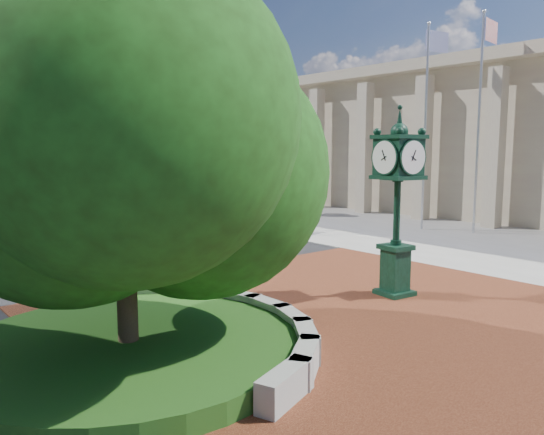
{
  "coord_description": "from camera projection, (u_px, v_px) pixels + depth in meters",
  "views": [
    {
      "loc": [
        -8.88,
        -8.64,
        3.78
      ],
      "look_at": [
        -0.4,
        1.5,
        2.08
      ],
      "focal_mm": 35.0,
      "sensor_mm": 36.0,
      "label": 1
    }
  ],
  "objects": [
    {
      "name": "ground",
      "position": [
        325.0,
        308.0,
        12.7
      ],
      "size": [
        200.0,
        200.0,
        0.0
      ],
      "primitive_type": "plane",
      "color": "black",
      "rests_on": "ground"
    },
    {
      "name": "plaza",
      "position": [
        357.0,
        317.0,
        11.94
      ],
      "size": [
        12.0,
        12.0,
        0.04
      ],
      "primitive_type": "cube",
      "color": "#5F2916",
      "rests_on": "ground"
    },
    {
      "name": "sidewalk",
      "position": [
        396.0,
        215.0,
        30.49
      ],
      "size": [
        20.0,
        50.0,
        0.04
      ],
      "primitive_type": "cube",
      "color": "#9E9B93",
      "rests_on": "ground"
    },
    {
      "name": "planter_wall",
      "position": [
        233.0,
        320.0,
        10.94
      ],
      "size": [
        2.96,
        6.77,
        0.54
      ],
      "color": "#9E9B93",
      "rests_on": "ground"
    },
    {
      "name": "grass_bed",
      "position": [
        129.0,
        350.0,
        9.49
      ],
      "size": [
        6.1,
        6.1,
        0.4
      ],
      "primitive_type": "cylinder",
      "color": "#244B15",
      "rests_on": "ground"
    },
    {
      "name": "civic_building",
      "position": [
        442.0,
        141.0,
        36.3
      ],
      "size": [
        17.35,
        44.0,
        8.6
      ],
      "color": "tan",
      "rests_on": "ground"
    },
    {
      "name": "tree_planter",
      "position": [
        122.0,
        153.0,
        9.04
      ],
      "size": [
        5.2,
        5.2,
        6.33
      ],
      "color": "#38281C",
      "rests_on": "ground"
    },
    {
      "name": "post_clock",
      "position": [
        397.0,
        195.0,
        13.42
      ],
      "size": [
        1.11,
        1.11,
        4.8
      ],
      "color": "black",
      "rests_on": "ground"
    },
    {
      "name": "parked_car",
      "position": [
        1.0,
        190.0,
        41.09
      ],
      "size": [
        2.68,
        4.26,
        1.35
      ],
      "primitive_type": "imported",
      "rotation": [
        0.0,
        0.0,
        -0.29
      ],
      "color": "#4E140B",
      "rests_on": "ground"
    },
    {
      "name": "flagpole_a",
      "position": [
        479.0,
        122.0,
        23.31
      ],
      "size": [
        1.52,
        0.22,
        9.75
      ],
      "color": "silver",
      "rests_on": "ground"
    },
    {
      "name": "flagpole_b",
      "position": [
        425.0,
        126.0,
        24.39
      ],
      "size": [
        1.47,
        0.29,
        9.5
      ],
      "color": "silver",
      "rests_on": "ground"
    },
    {
      "name": "street_lamp_near",
      "position": [
        75.0,
        122.0,
        32.21
      ],
      "size": [
        2.07,
        0.58,
        9.31
      ],
      "color": "slate",
      "rests_on": "ground"
    },
    {
      "name": "shrub_near",
      "position": [
        295.0,
        188.0,
        30.58
      ],
      "size": [
        1.2,
        1.2,
        2.2
      ],
      "color": "#38281C",
      "rests_on": "ground"
    },
    {
      "name": "shrub_mid",
      "position": [
        247.0,
        182.0,
        36.2
      ],
      "size": [
        1.2,
        1.2,
        2.2
      ],
      "color": "#38281C",
      "rests_on": "ground"
    },
    {
      "name": "shrub_far",
      "position": [
        229.0,
        180.0,
        38.45
      ],
      "size": [
        1.2,
        1.2,
        2.2
      ],
      "color": "#38281C",
      "rests_on": "ground"
    }
  ]
}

